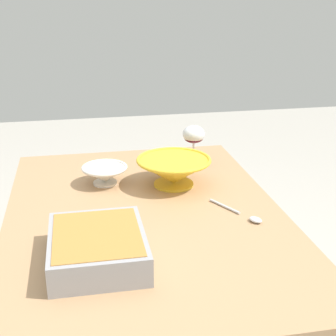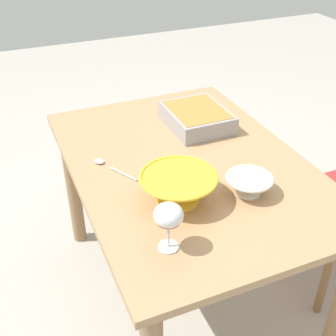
{
  "view_description": "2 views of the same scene",
  "coord_description": "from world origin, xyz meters",
  "px_view_note": "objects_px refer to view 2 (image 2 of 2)",
  "views": [
    {
      "loc": [
        -1.38,
        0.19,
        1.41
      ],
      "look_at": [
        0.15,
        -0.1,
        0.82
      ],
      "focal_mm": 52.28,
      "sensor_mm": 36.0,
      "label": 1
    },
    {
      "loc": [
        1.3,
        -0.63,
        1.65
      ],
      "look_at": [
        0.08,
        -0.12,
        0.78
      ],
      "focal_mm": 47.04,
      "sensor_mm": 36.0,
      "label": 2
    }
  ],
  "objects_px": {
    "casserole_dish": "(197,117)",
    "small_bowl": "(178,187)",
    "dining_table": "(187,187)",
    "wine_glass": "(168,217)",
    "serving_spoon": "(107,165)",
    "mixing_bowl": "(249,184)"
  },
  "relations": [
    {
      "from": "small_bowl",
      "to": "wine_glass",
      "type": "bearing_deg",
      "value": -31.03
    },
    {
      "from": "serving_spoon",
      "to": "wine_glass",
      "type": "bearing_deg",
      "value": 5.24
    },
    {
      "from": "dining_table",
      "to": "serving_spoon",
      "type": "distance_m",
      "value": 0.34
    },
    {
      "from": "dining_table",
      "to": "wine_glass",
      "type": "distance_m",
      "value": 0.54
    },
    {
      "from": "mixing_bowl",
      "to": "serving_spoon",
      "type": "relative_size",
      "value": 0.82
    },
    {
      "from": "wine_glass",
      "to": "small_bowl",
      "type": "relative_size",
      "value": 0.6
    },
    {
      "from": "wine_glass",
      "to": "mixing_bowl",
      "type": "relative_size",
      "value": 0.96
    },
    {
      "from": "dining_table",
      "to": "small_bowl",
      "type": "distance_m",
      "value": 0.3
    },
    {
      "from": "casserole_dish",
      "to": "small_bowl",
      "type": "distance_m",
      "value": 0.55
    },
    {
      "from": "dining_table",
      "to": "casserole_dish",
      "type": "relative_size",
      "value": 4.17
    },
    {
      "from": "dining_table",
      "to": "wine_glass",
      "type": "xyz_separation_m",
      "value": [
        0.41,
        -0.25,
        0.24
      ]
    },
    {
      "from": "wine_glass",
      "to": "casserole_dish",
      "type": "distance_m",
      "value": 0.79
    },
    {
      "from": "mixing_bowl",
      "to": "small_bowl",
      "type": "bearing_deg",
      "value": -103.48
    },
    {
      "from": "mixing_bowl",
      "to": "serving_spoon",
      "type": "distance_m",
      "value": 0.54
    },
    {
      "from": "wine_glass",
      "to": "mixing_bowl",
      "type": "bearing_deg",
      "value": 111.55
    },
    {
      "from": "wine_glass",
      "to": "mixing_bowl",
      "type": "distance_m",
      "value": 0.4
    },
    {
      "from": "casserole_dish",
      "to": "wine_glass",
      "type": "bearing_deg",
      "value": -32.06
    },
    {
      "from": "casserole_dish",
      "to": "small_bowl",
      "type": "height_order",
      "value": "small_bowl"
    },
    {
      "from": "dining_table",
      "to": "wine_glass",
      "type": "height_order",
      "value": "wine_glass"
    },
    {
      "from": "casserole_dish",
      "to": "small_bowl",
      "type": "bearing_deg",
      "value": -32.5
    },
    {
      "from": "serving_spoon",
      "to": "casserole_dish",
      "type": "bearing_deg",
      "value": 109.94
    },
    {
      "from": "wine_glass",
      "to": "small_bowl",
      "type": "xyz_separation_m",
      "value": [
        -0.2,
        0.12,
        -0.06
      ]
    }
  ]
}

